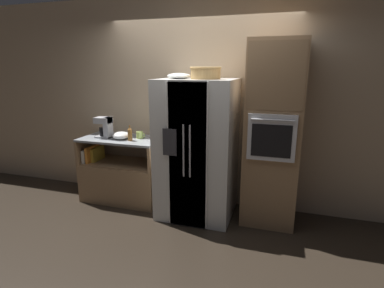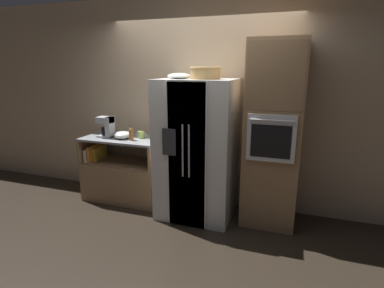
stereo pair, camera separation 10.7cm
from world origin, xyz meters
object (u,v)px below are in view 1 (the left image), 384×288
at_px(wicker_basket, 206,72).
at_px(mug, 140,135).
at_px(fruit_bowl, 179,76).
at_px(wall_oven, 273,135).
at_px(mixing_bowl, 121,135).
at_px(refrigerator, 197,149).
at_px(coffee_maker, 105,127).
at_px(bottle_tall, 130,134).

bearing_deg(wicker_basket, mug, 166.27).
height_order(wicker_basket, fruit_bowl, wicker_basket).
relative_size(wall_oven, mixing_bowl, 8.96).
distance_m(wall_oven, mug, 1.79).
bearing_deg(mug, fruit_bowl, -20.02).
distance_m(mug, mixing_bowl, 0.25).
bearing_deg(refrigerator, wicker_basket, -34.30).
distance_m(fruit_bowl, coffee_maker, 1.36).
height_order(fruit_bowl, mixing_bowl, fruit_bowl).
height_order(refrigerator, coffee_maker, refrigerator).
relative_size(wall_oven, fruit_bowl, 7.78).
height_order(wall_oven, wicker_basket, wall_oven).
bearing_deg(mixing_bowl, bottle_tall, -16.35).
bearing_deg(wicker_basket, mixing_bowl, 173.87).
height_order(bottle_tall, mug, bottle_tall).
height_order(wall_oven, fruit_bowl, wall_oven).
distance_m(fruit_bowl, bottle_tall, 1.07).
bearing_deg(fruit_bowl, mug, 159.98).
bearing_deg(fruit_bowl, bottle_tall, 173.37).
bearing_deg(mixing_bowl, fruit_bowl, -8.43).
bearing_deg(wicker_basket, bottle_tall, 175.48).
relative_size(fruit_bowl, bottle_tall, 1.33).
bearing_deg(wall_oven, bottle_tall, -176.84).
bearing_deg(wall_oven, mixing_bowl, -178.45).
relative_size(refrigerator, coffee_maker, 6.07).
bearing_deg(bottle_tall, coffee_maker, 172.66).
relative_size(wicker_basket, bottle_tall, 1.72).
xyz_separation_m(refrigerator, bottle_tall, (-0.94, 0.00, 0.14)).
xyz_separation_m(wall_oven, mixing_bowl, (-2.01, -0.05, -0.13)).
relative_size(wall_oven, bottle_tall, 10.37).
bearing_deg(coffee_maker, mixing_bowl, -1.28).
xyz_separation_m(refrigerator, wall_oven, (0.91, 0.10, 0.22)).
bearing_deg(fruit_bowl, wicker_basket, 0.32).
bearing_deg(refrigerator, mug, 169.60).
bearing_deg(mixing_bowl, coffee_maker, 178.72).
bearing_deg(refrigerator, bottle_tall, 179.94).
bearing_deg(coffee_maker, mug, 12.69).
relative_size(wicker_basket, fruit_bowl, 1.29).
xyz_separation_m(refrigerator, wicker_basket, (0.12, -0.08, 0.95)).
relative_size(refrigerator, mug, 13.66).
xyz_separation_m(refrigerator, coffee_maker, (-1.35, 0.05, 0.20)).
height_order(wall_oven, bottle_tall, wall_oven).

